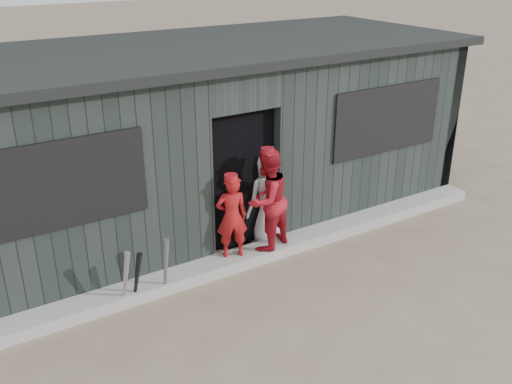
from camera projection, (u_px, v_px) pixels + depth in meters
ground at (342, 330)px, 6.28m from camera, size 80.00×80.00×0.00m
curb at (255, 254)px, 7.67m from camera, size 8.00×0.36×0.15m
bat_left at (125, 279)px, 6.49m from camera, size 0.10×0.32×0.81m
bat_mid at (166, 267)px, 6.76m from camera, size 0.11×0.18×0.79m
bat_right at (137, 278)px, 6.62m from camera, size 0.16×0.23×0.70m
player_red_left at (232, 217)px, 7.29m from camera, size 0.47×0.38×1.12m
player_red_right at (267, 200)px, 7.45m from camera, size 0.81×0.71×1.38m
player_grey_back at (267, 197)px, 7.89m from camera, size 0.78×0.60×1.41m
dugout at (196, 136)px, 8.50m from camera, size 8.30×3.30×2.62m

